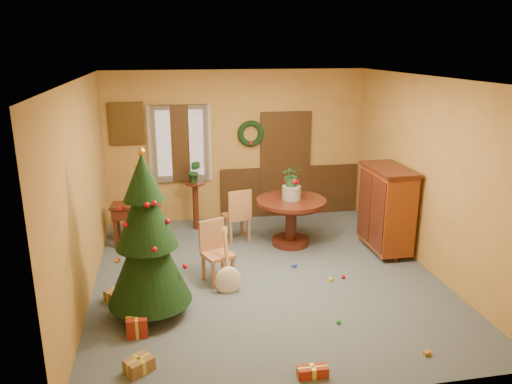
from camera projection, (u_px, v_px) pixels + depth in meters
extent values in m
plane|color=#3C4758|center=(266.00, 276.00, 7.49)|extent=(5.50, 5.50, 0.00)
plane|color=silver|center=(267.00, 79.00, 6.67)|extent=(5.50, 5.50, 0.00)
plane|color=olive|center=(237.00, 146.00, 9.67)|extent=(5.00, 0.00, 5.00)
plane|color=olive|center=(329.00, 263.00, 4.48)|extent=(5.00, 0.00, 5.00)
plane|color=olive|center=(83.00, 192.00, 6.63)|extent=(0.00, 5.50, 5.50)
plane|color=olive|center=(429.00, 175.00, 7.52)|extent=(0.00, 5.50, 5.50)
cube|color=black|center=(290.00, 191.00, 10.08)|extent=(2.80, 0.06, 1.00)
cube|color=black|center=(285.00, 165.00, 9.90)|extent=(1.00, 0.08, 2.10)
cube|color=white|center=(285.00, 167.00, 9.94)|extent=(0.80, 0.03, 1.90)
cube|color=black|center=(180.00, 144.00, 9.40)|extent=(1.05, 0.08, 1.45)
cube|color=white|center=(180.00, 143.00, 9.42)|extent=(0.88, 0.03, 1.25)
cube|color=white|center=(160.00, 145.00, 9.28)|extent=(0.42, 0.02, 1.45)
cube|color=white|center=(201.00, 143.00, 9.42)|extent=(0.42, 0.02, 1.45)
torus|color=black|center=(251.00, 134.00, 9.57)|extent=(0.51, 0.11, 0.51)
cube|color=#4C3819|center=(127.00, 124.00, 9.12)|extent=(0.62, 0.05, 0.78)
cube|color=gray|center=(127.00, 123.00, 9.15)|extent=(0.48, 0.02, 0.62)
cylinder|color=black|center=(291.00, 201.00, 8.46)|extent=(1.19, 1.19, 0.06)
cylinder|color=black|center=(291.00, 205.00, 8.48)|extent=(1.06, 1.06, 0.04)
cylinder|color=black|center=(291.00, 222.00, 8.57)|extent=(0.19, 0.19, 0.66)
cylinder|color=black|center=(290.00, 241.00, 8.67)|extent=(0.64, 0.64, 0.11)
cylinder|color=slate|center=(291.00, 193.00, 8.42)|extent=(0.32, 0.32, 0.23)
imported|color=#1E4C23|center=(292.00, 175.00, 8.34)|extent=(0.34, 0.29, 0.38)
cube|color=#92633A|center=(218.00, 255.00, 7.20)|extent=(0.51, 0.51, 0.05)
cube|color=#92633A|center=(212.00, 235.00, 7.27)|extent=(0.38, 0.18, 0.47)
cube|color=#92633A|center=(223.00, 263.00, 7.47)|extent=(0.05, 0.05, 0.40)
cube|color=#92633A|center=(203.00, 267.00, 7.31)|extent=(0.05, 0.05, 0.40)
cube|color=#92633A|center=(233.00, 270.00, 7.21)|extent=(0.05, 0.05, 0.40)
cube|color=#92633A|center=(213.00, 276.00, 7.05)|extent=(0.05, 0.05, 0.40)
cube|color=#92633A|center=(236.00, 216.00, 8.74)|extent=(0.50, 0.50, 0.05)
cube|color=#92633A|center=(240.00, 205.00, 8.50)|extent=(0.42, 0.13, 0.50)
cube|color=#92633A|center=(231.00, 233.00, 8.59)|extent=(0.05, 0.05, 0.43)
cube|color=#92633A|center=(249.00, 231.00, 8.72)|extent=(0.05, 0.05, 0.43)
cube|color=#92633A|center=(224.00, 227.00, 8.89)|extent=(0.05, 0.05, 0.43)
cube|color=#92633A|center=(242.00, 225.00, 9.02)|extent=(0.05, 0.05, 0.43)
cylinder|color=black|center=(196.00, 207.00, 9.31)|extent=(0.11, 0.11, 0.87)
cylinder|color=black|center=(195.00, 183.00, 9.18)|extent=(0.35, 0.35, 0.03)
imported|color=#19471E|center=(194.00, 172.00, 9.11)|extent=(0.28, 0.26, 0.42)
cylinder|color=#382111|center=(151.00, 305.00, 6.41)|extent=(0.13, 0.13, 0.23)
cone|color=black|center=(148.00, 255.00, 6.21)|extent=(1.06, 1.06, 1.25)
cone|color=black|center=(145.00, 211.00, 6.05)|extent=(0.77, 0.77, 0.91)
cone|color=black|center=(143.00, 177.00, 5.93)|extent=(0.50, 0.50, 0.58)
sphere|color=gold|center=(141.00, 152.00, 5.84)|extent=(0.10, 0.10, 0.10)
cube|color=black|center=(136.00, 205.00, 8.49)|extent=(0.87, 0.50, 0.05)
cube|color=black|center=(136.00, 212.00, 8.53)|extent=(0.82, 0.46, 0.18)
cube|color=black|center=(116.00, 227.00, 8.53)|extent=(0.08, 0.30, 0.68)
cube|color=black|center=(158.00, 224.00, 8.66)|extent=(0.08, 0.30, 0.68)
cube|color=#591C0A|center=(387.00, 209.00, 8.21)|extent=(0.53, 1.06, 1.32)
cube|color=black|center=(390.00, 169.00, 8.02)|extent=(0.59, 1.12, 0.05)
cylinder|color=black|center=(395.00, 258.00, 7.99)|extent=(0.07, 0.07, 0.10)
cylinder|color=black|center=(373.00, 238.00, 8.83)|extent=(0.07, 0.07, 0.10)
cube|color=brown|center=(139.00, 365.00, 5.29)|extent=(0.35, 0.33, 0.15)
cube|color=yellow|center=(139.00, 365.00, 5.29)|extent=(0.25, 0.19, 0.15)
cube|color=yellow|center=(139.00, 365.00, 5.29)|extent=(0.15, 0.20, 0.15)
cube|color=maroon|center=(137.00, 325.00, 5.95)|extent=(0.25, 0.25, 0.24)
cube|color=yellow|center=(137.00, 325.00, 5.95)|extent=(0.25, 0.05, 0.25)
cube|color=yellow|center=(137.00, 325.00, 5.95)|extent=(0.05, 0.25, 0.25)
cube|color=brown|center=(116.00, 294.00, 6.78)|extent=(0.34, 0.33, 0.15)
cube|color=yellow|center=(116.00, 294.00, 6.78)|extent=(0.23, 0.20, 0.15)
cube|color=yellow|center=(116.00, 294.00, 6.78)|extent=(0.16, 0.18, 0.15)
cube|color=maroon|center=(313.00, 371.00, 5.21)|extent=(0.32, 0.14, 0.11)
cube|color=yellow|center=(313.00, 371.00, 5.21)|extent=(0.33, 0.02, 0.12)
cube|color=yellow|center=(313.00, 371.00, 5.21)|extent=(0.05, 0.13, 0.12)
cube|color=#2643A5|center=(294.00, 266.00, 7.77)|extent=(0.09, 0.09, 0.05)
sphere|color=#238037|center=(338.00, 322.00, 6.19)|extent=(0.06, 0.06, 0.06)
cube|color=gold|center=(330.00, 280.00, 7.31)|extent=(0.09, 0.09, 0.05)
sphere|color=red|center=(343.00, 277.00, 7.40)|extent=(0.06, 0.06, 0.06)
cube|color=gold|center=(427.00, 353.00, 5.56)|extent=(0.09, 0.06, 0.05)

